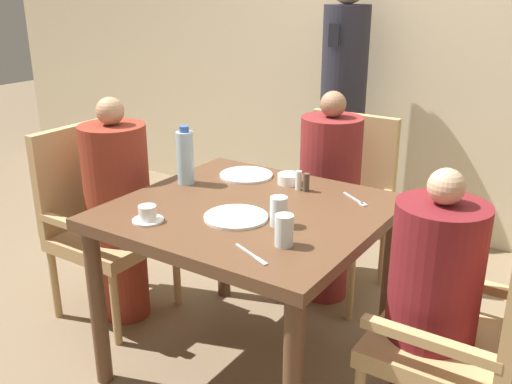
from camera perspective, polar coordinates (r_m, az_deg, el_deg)
name	(u,v)px	position (r m, az deg, el deg)	size (l,w,h in m)	color
ground_plane	(250,363)	(2.75, -0.60, -16.75)	(16.00, 16.00, 0.00)	#7A664C
wall_back	(416,26)	(3.97, 15.73, 15.73)	(8.00, 0.06, 2.80)	beige
dining_table	(249,230)	(2.41, -0.66, -3.84)	(1.07, 1.01, 0.78)	brown
chair_left_side	(99,216)	(3.05, -15.38, -2.37)	(0.51, 0.51, 0.98)	tan
diner_in_left_chair	(119,209)	(2.92, -13.56, -1.70)	(0.32, 0.32, 1.16)	maroon
chair_far_side	(340,200)	(3.20, 8.43, -0.76)	(0.51, 0.51, 0.98)	tan
diner_in_far_chair	(329,196)	(3.05, 7.30, -0.41)	(0.32, 0.32, 1.15)	maroon
chair_right_side	(473,329)	(2.16, 20.87, -12.71)	(0.51, 0.51, 0.98)	tan
diner_in_right_chair	(431,309)	(2.17, 17.14, -11.07)	(0.32, 0.32, 1.08)	maroon
standing_host	(343,97)	(3.86, 8.69, 9.34)	(0.30, 0.34, 1.76)	#2D2D33
plate_main_left	(236,217)	(2.25, -2.01, -2.51)	(0.25, 0.25, 0.01)	white
plate_main_right	(246,175)	(2.75, -0.99, 1.72)	(0.25, 0.25, 0.01)	white
teacup_with_saucer	(148,215)	(2.26, -10.78, -2.27)	(0.12, 0.12, 0.06)	white
bowl_small	(289,179)	(2.64, 3.34, 1.32)	(0.11, 0.11, 0.05)	white
water_bottle	(185,157)	(2.63, -7.09, 3.49)	(0.08, 0.08, 0.27)	#A3C6DB
glass_tall_near	(284,230)	(2.00, 2.83, -3.85)	(0.07, 0.07, 0.12)	silver
glass_tall_mid	(279,211)	(2.17, 2.29, -1.95)	(0.07, 0.07, 0.12)	silver
salt_shaker	(299,180)	(2.56, 4.28, 1.16)	(0.03, 0.03, 0.09)	white
pepper_shaker	(306,182)	(2.54, 5.05, 0.96)	(0.03, 0.03, 0.08)	#4C3D2D
fork_beside_plate	(357,201)	(2.47, 10.06, -0.84)	(0.15, 0.11, 0.00)	silver
knife_beside_plate	(252,255)	(1.95, -0.36, -6.34)	(0.18, 0.08, 0.00)	silver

